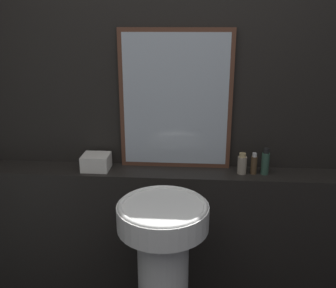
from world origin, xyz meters
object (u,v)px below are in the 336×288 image
conditioner_bottle (254,164)px  lotion_bottle (265,162)px  pedestal_sink (163,266)px  towel_stack (96,162)px  shampoo_bottle (242,164)px  mirror (176,101)px

conditioner_bottle → lotion_bottle: bearing=0.0°
pedestal_sink → conditioner_bottle: bearing=42.1°
pedestal_sink → towel_stack: towel_stack is taller
lotion_bottle → conditioner_bottle: bearing=-180.0°
pedestal_sink → lotion_bottle: lotion_bottle is taller
pedestal_sink → shampoo_bottle: bearing=46.3°
pedestal_sink → lotion_bottle: (0.56, 0.45, 0.42)m
shampoo_bottle → conditioner_bottle: conditioner_bottle is taller
towel_stack → shampoo_bottle: bearing=-0.0°
towel_stack → lotion_bottle: (1.00, 0.00, 0.03)m
shampoo_bottle → towel_stack: bearing=180.0°
shampoo_bottle → mirror: bearing=167.2°
pedestal_sink → lotion_bottle: bearing=38.7°
pedestal_sink → conditioner_bottle: 0.78m
shampoo_bottle → conditioner_bottle: (0.07, 0.00, 0.00)m
mirror → shampoo_bottle: 0.54m
mirror → towel_stack: (-0.47, -0.09, -0.37)m
pedestal_sink → conditioner_bottle: (0.50, 0.45, 0.40)m
mirror → shampoo_bottle: bearing=-12.8°
pedestal_sink → conditioner_bottle: conditioner_bottle is taller
towel_stack → conditioner_bottle: (0.94, -0.00, 0.01)m
mirror → shampoo_bottle: (0.40, -0.09, -0.35)m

